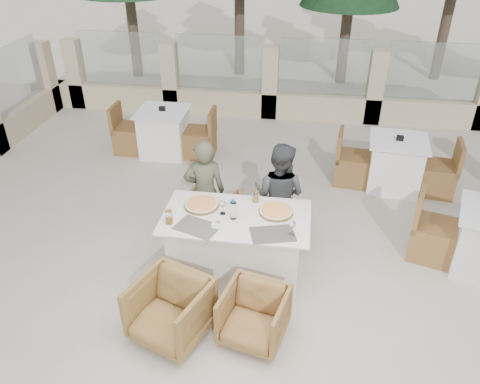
# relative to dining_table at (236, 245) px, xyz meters

# --- Properties ---
(ground) EXTENTS (80.00, 80.00, 0.00)m
(ground) POSITION_rel_dining_table_xyz_m (-0.06, -0.04, -0.39)
(ground) COLOR #BBAF9F
(ground) RESTS_ON ground
(sand_patch) EXTENTS (30.00, 16.00, 0.01)m
(sand_patch) POSITION_rel_dining_table_xyz_m (-0.06, 13.96, -0.38)
(sand_patch) COLOR #F8E8CB
(sand_patch) RESTS_ON ground
(perimeter_wall_far) EXTENTS (10.00, 0.34, 1.60)m
(perimeter_wall_far) POSITION_rel_dining_table_xyz_m (-0.06, 4.76, 0.42)
(perimeter_wall_far) COLOR beige
(perimeter_wall_far) RESTS_ON ground
(dining_table) EXTENTS (1.60, 0.90, 0.77)m
(dining_table) POSITION_rel_dining_table_xyz_m (0.00, 0.00, 0.00)
(dining_table) COLOR silver
(dining_table) RESTS_ON ground
(placemat_near_left) EXTENTS (0.52, 0.43, 0.00)m
(placemat_near_left) POSITION_rel_dining_table_xyz_m (-0.37, -0.25, 0.39)
(placemat_near_left) COLOR #5E5951
(placemat_near_left) RESTS_ON dining_table
(placemat_near_right) EXTENTS (0.51, 0.41, 0.00)m
(placemat_near_right) POSITION_rel_dining_table_xyz_m (0.42, -0.26, 0.39)
(placemat_near_right) COLOR #4F4A43
(placemat_near_right) RESTS_ON dining_table
(pizza_left) EXTENTS (0.47, 0.47, 0.05)m
(pizza_left) POSITION_rel_dining_table_xyz_m (-0.41, 0.15, 0.41)
(pizza_left) COLOR #DB571D
(pizza_left) RESTS_ON dining_table
(pizza_right) EXTENTS (0.48, 0.48, 0.05)m
(pizza_right) POSITION_rel_dining_table_xyz_m (0.42, 0.13, 0.41)
(pizza_right) COLOR orange
(pizza_right) RESTS_ON dining_table
(water_bottle) EXTENTS (0.09, 0.09, 0.24)m
(water_bottle) POSITION_rel_dining_table_xyz_m (-0.02, -0.04, 0.51)
(water_bottle) COLOR #C2E5FF
(water_bottle) RESTS_ON dining_table
(wine_glass_centre) EXTENTS (0.09, 0.09, 0.18)m
(wine_glass_centre) POSITION_rel_dining_table_xyz_m (-0.15, 0.03, 0.48)
(wine_glass_centre) COLOR white
(wine_glass_centre) RESTS_ON dining_table
(wine_glass_corner) EXTENTS (0.08, 0.08, 0.18)m
(wine_glass_corner) POSITION_rel_dining_table_xyz_m (0.62, -0.23, 0.48)
(wine_glass_corner) COLOR silver
(wine_glass_corner) RESTS_ON dining_table
(beer_glass_left) EXTENTS (0.10, 0.10, 0.15)m
(beer_glass_left) POSITION_rel_dining_table_xyz_m (-0.68, -0.22, 0.46)
(beer_glass_left) COLOR #C47D1B
(beer_glass_left) RESTS_ON dining_table
(beer_glass_right) EXTENTS (0.08, 0.08, 0.14)m
(beer_glass_right) POSITION_rel_dining_table_xyz_m (0.17, 0.33, 0.45)
(beer_glass_right) COLOR orange
(beer_glass_right) RESTS_ON dining_table
(olive_dish) EXTENTS (0.14, 0.14, 0.04)m
(olive_dish) POSITION_rel_dining_table_xyz_m (-0.16, -0.18, 0.41)
(olive_dish) COLOR white
(olive_dish) RESTS_ON dining_table
(armchair_far_left) EXTENTS (0.71, 0.72, 0.53)m
(armchair_far_left) POSITION_rel_dining_table_xyz_m (-0.46, 0.81, -0.12)
(armchair_far_left) COLOR olive
(armchair_far_left) RESTS_ON ground
(armchair_far_right) EXTENTS (0.71, 0.73, 0.59)m
(armchair_far_right) POSITION_rel_dining_table_xyz_m (0.27, 0.67, -0.09)
(armchair_far_right) COLOR olive
(armchair_far_right) RESTS_ON ground
(armchair_near_left) EXTENTS (0.87, 0.88, 0.63)m
(armchair_near_left) POSITION_rel_dining_table_xyz_m (-0.49, -1.01, -0.07)
(armchair_near_left) COLOR olive
(armchair_near_left) RESTS_ON ground
(armchair_near_right) EXTENTS (0.72, 0.73, 0.55)m
(armchair_near_right) POSITION_rel_dining_table_xyz_m (0.31, -0.92, -0.11)
(armchair_near_right) COLOR olive
(armchair_near_right) RESTS_ON ground
(diner_left) EXTENTS (0.56, 0.43, 1.36)m
(diner_left) POSITION_rel_dining_table_xyz_m (-0.47, 0.59, 0.30)
(diner_left) COLOR #484B36
(diner_left) RESTS_ON ground
(diner_right) EXTENTS (0.79, 0.70, 1.36)m
(diner_right) POSITION_rel_dining_table_xyz_m (0.42, 0.65, 0.29)
(diner_right) COLOR #3A3D40
(diner_right) RESTS_ON ground
(bg_table_a) EXTENTS (1.65, 0.83, 0.77)m
(bg_table_a) POSITION_rel_dining_table_xyz_m (-1.66, 2.86, 0.00)
(bg_table_a) COLOR white
(bg_table_a) RESTS_ON ground
(bg_table_b) EXTENTS (1.72, 1.00, 0.77)m
(bg_table_b) POSITION_rel_dining_table_xyz_m (2.03, 2.25, 0.00)
(bg_table_b) COLOR white
(bg_table_b) RESTS_ON ground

